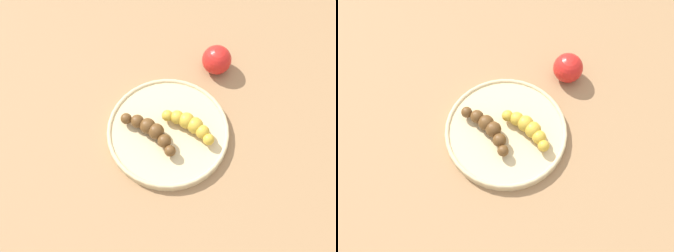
# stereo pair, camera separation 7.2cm
# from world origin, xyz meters

# --- Properties ---
(ground_plane) EXTENTS (2.40, 2.40, 0.00)m
(ground_plane) POSITION_xyz_m (0.00, 0.00, 0.00)
(ground_plane) COLOR #936D47
(fruit_bowl) EXTENTS (0.28, 0.28, 0.02)m
(fruit_bowl) POSITION_xyz_m (0.00, 0.00, 0.01)
(fruit_bowl) COLOR #D1B784
(fruit_bowl) RESTS_ON ground_plane
(banana_overripe) EXTENTS (0.08, 0.14, 0.04)m
(banana_overripe) POSITION_xyz_m (0.04, -0.01, 0.04)
(banana_overripe) COLOR #593819
(banana_overripe) RESTS_ON fruit_bowl
(banana_spotted) EXTENTS (0.08, 0.12, 0.04)m
(banana_spotted) POSITION_xyz_m (-0.05, 0.02, 0.04)
(banana_spotted) COLOR gold
(banana_spotted) RESTS_ON fruit_bowl
(apple_red) EXTENTS (0.07, 0.07, 0.07)m
(apple_red) POSITION_xyz_m (-0.19, -0.11, 0.04)
(apple_red) COLOR red
(apple_red) RESTS_ON ground_plane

